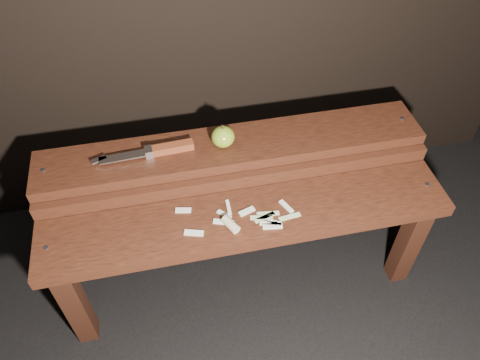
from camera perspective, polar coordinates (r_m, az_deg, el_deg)
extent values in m
plane|color=black|center=(1.72, 0.42, -11.71)|extent=(60.00, 60.00, 0.00)
cube|color=black|center=(1.53, -19.43, -14.10)|extent=(0.06, 0.06, 0.38)
cube|color=black|center=(1.67, 19.84, -7.22)|extent=(0.06, 0.06, 0.38)
cube|color=#3B1A0E|center=(1.36, 0.96, -4.75)|extent=(1.20, 0.20, 0.04)
cylinder|color=slate|center=(1.38, -22.54, -7.64)|extent=(0.01, 0.01, 0.00)
cylinder|color=slate|center=(1.53, 21.85, -0.50)|extent=(0.01, 0.01, 0.00)
cube|color=black|center=(1.67, -19.50, -4.51)|extent=(0.06, 0.06, 0.46)
cube|color=black|center=(1.80, 16.13, 1.04)|extent=(0.06, 0.06, 0.46)
cube|color=#3B1A0E|center=(1.41, -0.04, -0.13)|extent=(1.20, 0.02, 0.05)
cube|color=#3B1A0E|center=(1.45, -0.90, 3.92)|extent=(1.20, 0.18, 0.04)
cylinder|color=slate|center=(1.47, -22.87, 1.11)|extent=(0.01, 0.01, 0.00)
cylinder|color=slate|center=(1.61, 19.16, 7.08)|extent=(0.01, 0.01, 0.00)
ellipsoid|color=olive|center=(1.41, -2.09, 5.29)|extent=(0.07, 0.07, 0.06)
cylinder|color=#382314|center=(1.39, -2.13, 6.46)|extent=(0.01, 0.01, 0.01)
cube|color=brown|center=(1.42, -8.16, 3.93)|extent=(0.12, 0.04, 0.02)
cube|color=silver|center=(1.42, -11.06, 3.36)|extent=(0.02, 0.03, 0.03)
cube|color=silver|center=(1.42, -14.18, 2.74)|extent=(0.14, 0.04, 0.00)
cube|color=silver|center=(1.43, -16.85, 2.39)|extent=(0.05, 0.03, 0.00)
cube|color=beige|center=(1.31, -5.64, -6.43)|extent=(0.06, 0.03, 0.01)
cube|color=beige|center=(1.33, 3.51, -5.31)|extent=(0.05, 0.03, 0.01)
cube|color=beige|center=(1.33, 4.23, -5.19)|extent=(0.04, 0.03, 0.01)
cube|color=beige|center=(1.36, -1.41, -3.34)|extent=(0.01, 0.05, 0.01)
cube|color=beige|center=(1.33, -2.01, -5.14)|extent=(0.06, 0.03, 0.01)
cube|color=beige|center=(1.34, -1.95, -4.23)|extent=(0.04, 0.04, 0.01)
cube|color=beige|center=(1.36, -6.93, -3.69)|extent=(0.05, 0.03, 0.01)
cube|color=beige|center=(1.35, 0.83, -3.84)|extent=(0.05, 0.03, 0.01)
cube|color=beige|center=(1.32, 3.98, -5.63)|extent=(0.06, 0.02, 0.01)
cube|color=beige|center=(1.37, 5.66, -3.22)|extent=(0.03, 0.05, 0.01)
cylinder|color=#C9BB8C|center=(1.31, -1.14, -5.43)|extent=(0.05, 0.06, 0.03)
cube|color=#BCC988|center=(1.34, 2.64, -4.60)|extent=(0.07, 0.03, 0.00)
cube|color=#BCC988|center=(1.35, 6.06, -4.48)|extent=(0.07, 0.02, 0.00)
cube|color=#BCC988|center=(1.34, 3.03, -4.57)|extent=(0.07, 0.03, 0.00)
cube|color=#BCC988|center=(1.35, 3.43, -4.10)|extent=(0.07, 0.02, 0.00)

